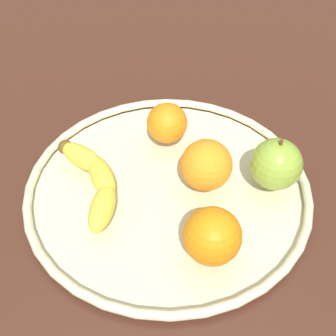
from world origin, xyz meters
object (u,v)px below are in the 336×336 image
Objects in this scene: fruit_bowl at (168,188)px; orange_back_left at (206,165)px; banana at (94,179)px; apple at (276,165)px; orange_back_right at (169,123)px; orange_front_right at (212,236)px.

orange_back_left is at bearing -90.39° from fruit_bowl.
fruit_bowl is 2.32× the size of banana.
orange_back_left is (0.21, 9.29, -0.02)cm from apple.
banana is at bearing 90.48° from apple.
apple is (0.20, -24.40, 1.98)cm from banana.
orange_back_left reaches higher than fruit_bowl.
orange_front_right is at bearing -167.38° from orange_back_right.
apple is 14.75cm from orange_front_right.
banana is 2.81× the size of orange_back_right.
orange_back_left is at bearing -0.85° from orange_front_right.
apple is at bearing -39.90° from orange_front_right.
orange_back_left is 1.01× the size of orange_front_right.
banana is 2.18× the size of apple.
fruit_bowl is at bearing 23.07° from orange_front_right.
fruit_bowl is 10.17cm from orange_back_right.
orange_front_right is (-11.12, -14.93, 1.93)cm from banana.
orange_back_left is at bearing -109.71° from banana.
orange_back_right reaches higher than banana.
orange_front_right is at bearing -156.93° from fruit_bowl.
orange_back_right is (9.83, -10.24, 1.50)cm from banana.
orange_front_right is at bearing 140.10° from apple.
fruit_bowl is at bearing 89.61° from orange_back_left.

